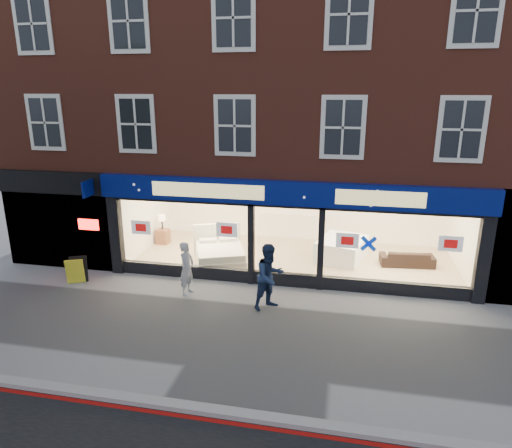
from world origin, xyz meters
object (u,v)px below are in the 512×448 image
(display_bed, at_px, (220,253))
(pedestrian_blue, at_px, (270,277))
(mattress_stack, at_px, (342,249))
(pedestrian_grey, at_px, (187,268))
(sofa, at_px, (407,258))
(a_board, at_px, (77,270))

(display_bed, height_order, pedestrian_blue, pedestrian_blue)
(mattress_stack, xyz_separation_m, pedestrian_grey, (-4.37, -3.56, 0.34))
(sofa, bearing_deg, pedestrian_blue, 37.47)
(display_bed, xyz_separation_m, pedestrian_blue, (2.22, -2.81, 0.51))
(display_bed, bearing_deg, pedestrian_blue, -73.13)
(display_bed, bearing_deg, pedestrian_grey, -118.43)
(sofa, bearing_deg, mattress_stack, -10.82)
(mattress_stack, relative_size, sofa, 1.21)
(pedestrian_grey, height_order, pedestrian_blue, pedestrian_blue)
(pedestrian_blue, bearing_deg, a_board, 129.21)
(display_bed, distance_m, a_board, 4.57)
(mattress_stack, distance_m, pedestrian_blue, 4.40)
(display_bed, distance_m, sofa, 6.32)
(sofa, relative_size, a_board, 2.11)
(a_board, bearing_deg, pedestrian_blue, -28.81)
(sofa, height_order, pedestrian_grey, pedestrian_grey)
(mattress_stack, bearing_deg, display_bed, -164.15)
(pedestrian_blue, bearing_deg, mattress_stack, 18.39)
(mattress_stack, xyz_separation_m, a_board, (-7.98, -3.51, -0.04))
(display_bed, distance_m, pedestrian_blue, 3.62)
(mattress_stack, distance_m, a_board, 8.72)
(a_board, height_order, pedestrian_grey, pedestrian_grey)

